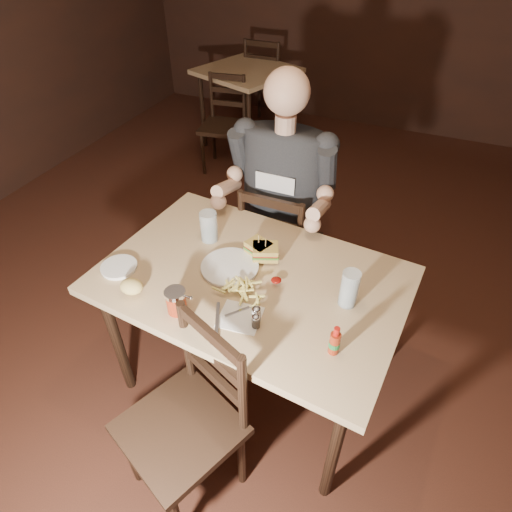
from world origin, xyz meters
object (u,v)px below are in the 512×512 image
at_px(bg_table, 247,79).
at_px(chair_far, 280,245).
at_px(chair_near, 180,429).
at_px(bg_chair_far, 268,83).
at_px(syrup_dispenser, 176,301).
at_px(side_plate, 119,268).
at_px(dinner_plate, 230,268).
at_px(hot_sauce, 335,340).
at_px(glass_left, 209,226).
at_px(main_table, 252,289).
at_px(diner, 281,172).
at_px(bg_chair_near, 223,127).
at_px(glass_right, 349,289).

bearing_deg(bg_table, chair_far, -61.00).
relative_size(chair_near, bg_chair_far, 0.95).
relative_size(syrup_dispenser, side_plate, 0.69).
height_order(dinner_plate, hot_sauce, hot_sauce).
relative_size(chair_far, side_plate, 5.68).
bearing_deg(glass_left, syrup_dispenser, -77.85).
height_order(main_table, side_plate, side_plate).
xyz_separation_m(chair_near, glass_left, (-0.24, 0.75, 0.40)).
xyz_separation_m(diner, hot_sauce, (0.53, -0.84, -0.12)).
bearing_deg(chair_far, diner, 90.00).
bearing_deg(dinner_plate, main_table, -4.76).
relative_size(glass_left, syrup_dispenser, 1.40).
relative_size(bg_chair_near, glass_right, 5.07).
distance_m(main_table, bg_chair_far, 3.41).
xyz_separation_m(bg_chair_far, bg_chair_near, (0.00, -1.10, -0.05)).
bearing_deg(side_plate, main_table, 17.97).
bearing_deg(glass_right, hot_sauce, -86.93).
height_order(bg_table, diner, diner).
bearing_deg(bg_chair_far, syrup_dispenser, 105.69).
xyz_separation_m(bg_chair_far, side_plate, (0.64, -3.37, 0.31)).
distance_m(hot_sauce, side_plate, 0.99).
relative_size(diner, dinner_plate, 4.04).
relative_size(main_table, diner, 1.37).
bearing_deg(syrup_dispenser, chair_near, -58.70).
bearing_deg(hot_sauce, bg_chair_far, 115.41).
xyz_separation_m(dinner_plate, side_plate, (-0.45, -0.19, -0.00)).
relative_size(bg_chair_far, dinner_plate, 3.79).
distance_m(bg_chair_far, bg_chair_near, 1.10).
distance_m(bg_chair_far, diner, 2.86).
bearing_deg(dinner_plate, bg_table, 112.57).
xyz_separation_m(bg_table, side_plate, (0.64, -2.82, 0.10)).
height_order(chair_far, glass_left, glass_left).
bearing_deg(chair_far, syrup_dispenser, 84.15).
relative_size(glass_left, side_plate, 0.97).
distance_m(bg_chair_far, dinner_plate, 3.37).
height_order(main_table, bg_table, same).
xyz_separation_m(main_table, bg_chair_far, (-1.20, 3.18, -0.23)).
bearing_deg(bg_chair_far, chair_near, 106.47).
bearing_deg(side_plate, bg_table, 102.82).
bearing_deg(side_plate, glass_right, 11.07).
height_order(bg_table, chair_far, chair_far).
relative_size(bg_table, syrup_dispenser, 9.49).
bearing_deg(syrup_dispenser, glass_left, 107.82).
distance_m(bg_chair_far, syrup_dispenser, 3.64).
xyz_separation_m(chair_far, hot_sauce, (0.53, -0.89, 0.39)).
distance_m(main_table, glass_right, 0.44).
relative_size(diner, syrup_dispenser, 9.33).
height_order(chair_near, glass_right, glass_right).
height_order(chair_near, bg_chair_near, chair_near).
bearing_deg(diner, bg_table, 118.40).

